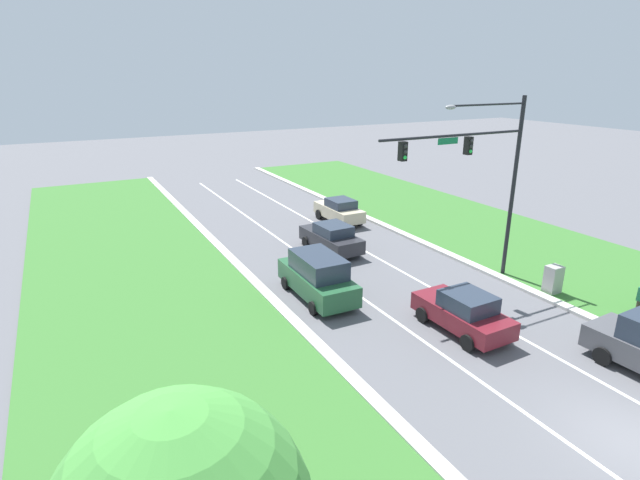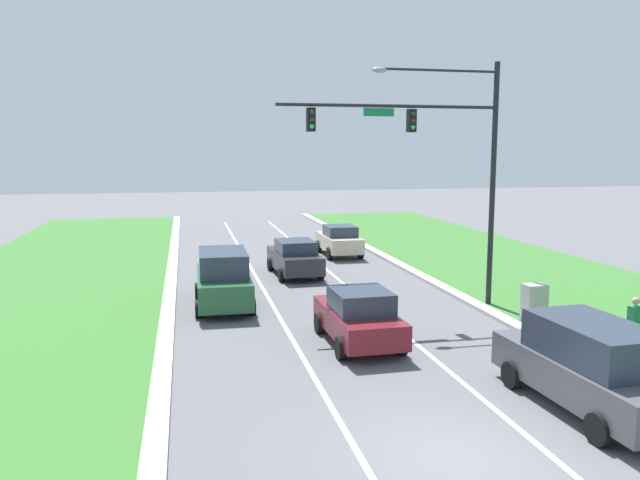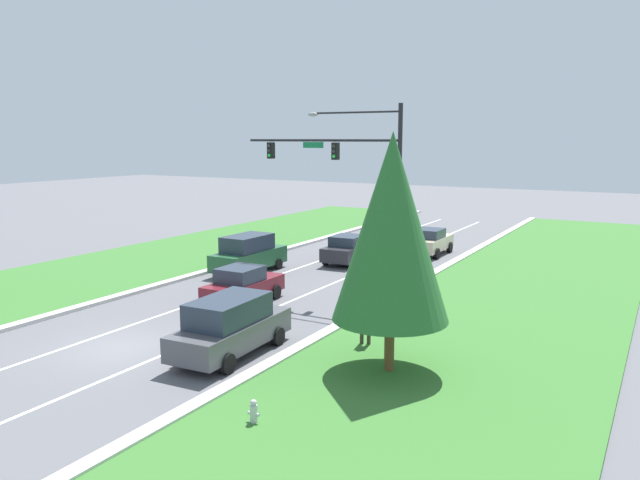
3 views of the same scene
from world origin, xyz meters
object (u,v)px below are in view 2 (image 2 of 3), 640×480
Objects in this scene: utility_cabinet at (534,305)px; forest_suv at (223,279)px; traffic_signal_mast at (438,147)px; burgundy_sedan at (359,317)px; champagne_sedan at (339,240)px; graphite_suv at (590,366)px; pedestrian at (634,323)px; charcoal_sedan at (295,258)px.

forest_suv is at bearing 154.46° from utility_cabinet.
forest_suv is at bearing 165.16° from traffic_signal_mast.
burgundy_sedan is (3.71, -5.56, -0.21)m from forest_suv.
champagne_sedan reaches higher than utility_cabinet.
burgundy_sedan is (-3.90, -3.54, -5.08)m from traffic_signal_mast.
forest_suv is 0.96× the size of graphite_suv.
burgundy_sedan is at bearing -32.99° from pedestrian.
traffic_signal_mast reaches higher than champagne_sedan.
pedestrian is at bearing -20.68° from burgundy_sedan.
burgundy_sedan is at bearing -55.35° from forest_suv.
forest_suv reaches higher than charcoal_sedan.
forest_suv is 13.82m from pedestrian.
champagne_sedan is at bearing 76.95° from burgundy_sedan.
champagne_sedan is at bearing 88.59° from graphite_suv.
pedestrian is (11.13, -8.19, -0.13)m from forest_suv.
traffic_signal_mast is 2.11× the size of burgundy_sedan.
utility_cabinet is 3.58m from pedestrian.
forest_suv is 3.55× the size of utility_cabinet.
traffic_signal_mast reaches higher than charcoal_sedan.
pedestrian is (7.42, -2.63, 0.09)m from burgundy_sedan.
charcoal_sedan reaches higher than utility_cabinet.
forest_suv is (-7.61, 2.02, -4.87)m from traffic_signal_mast.
traffic_signal_mast is at bearing 86.53° from graphite_suv.
graphite_suv is at bearing -111.42° from utility_cabinet.
pedestrian is (4.10, -18.42, 0.07)m from champagne_sedan.
graphite_suv is (0.42, -21.57, 0.18)m from champagne_sedan.
champagne_sedan is 2.54× the size of pedestrian.
traffic_signal_mast is 1.74× the size of graphite_suv.
pedestrian is (1.11, -3.39, 0.24)m from utility_cabinet.
forest_suv reaches higher than burgundy_sedan.
forest_suv reaches higher than utility_cabinet.
forest_suv reaches higher than pedestrian.
forest_suv is at bearing 120.82° from graphite_suv.
utility_cabinet is (2.57, 6.55, -0.35)m from graphite_suv.
traffic_signal_mast is at bearing -13.94° from forest_suv.
traffic_signal_mast reaches higher than pedestrian.
graphite_suv is at bearing -58.20° from burgundy_sedan.
pedestrian is at bearing 38.09° from graphite_suv.
champagne_sedan reaches higher than charcoal_sedan.
graphite_suv is at bearing -55.75° from forest_suv.
traffic_signal_mast is 6.40m from utility_cabinet.
pedestrian is (3.52, -6.17, -4.99)m from traffic_signal_mast.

